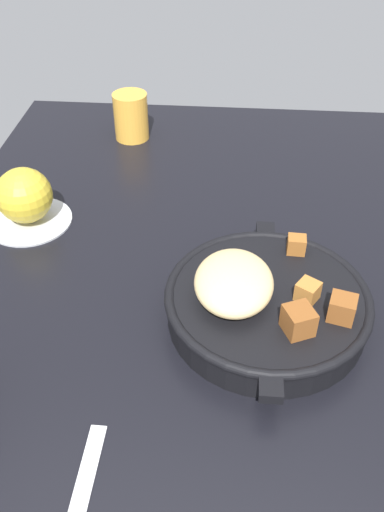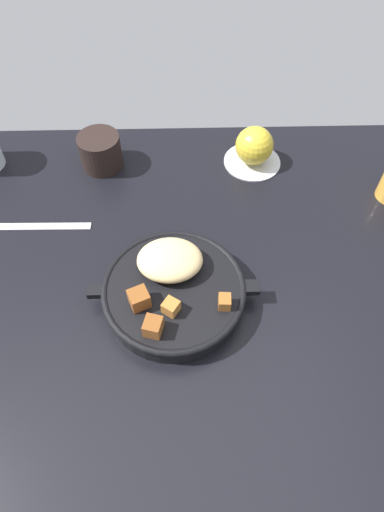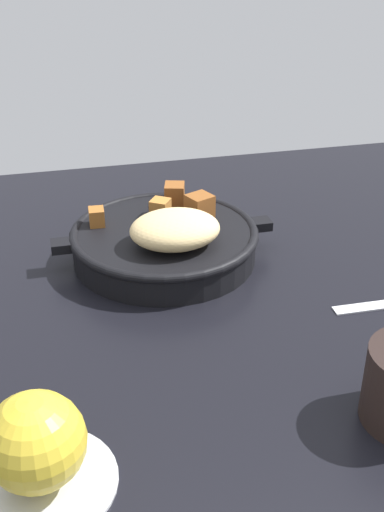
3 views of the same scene
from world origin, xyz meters
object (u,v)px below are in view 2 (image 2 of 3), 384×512
cast_iron_skillet (173,289)px  coffee_mug_dark (100,151)px  butter_knife (41,226)px  red_apple (254,146)px

cast_iron_skillet → coffee_mug_dark: 36.81cm
butter_knife → red_apple: bearing=22.8°
cast_iron_skillet → butter_knife: (-25.44, 16.35, -2.73)cm
red_apple → coffee_mug_dark: 32.15cm
butter_knife → coffee_mug_dark: 20.28cm
butter_knife → coffee_mug_dark: (10.24, 17.17, 3.44)cm
cast_iron_skillet → butter_knife: cast_iron_skillet is taller
red_apple → coffee_mug_dark: bearing=179.9°
red_apple → cast_iron_skillet: bearing=-116.8°
red_apple → butter_knife: 45.90cm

